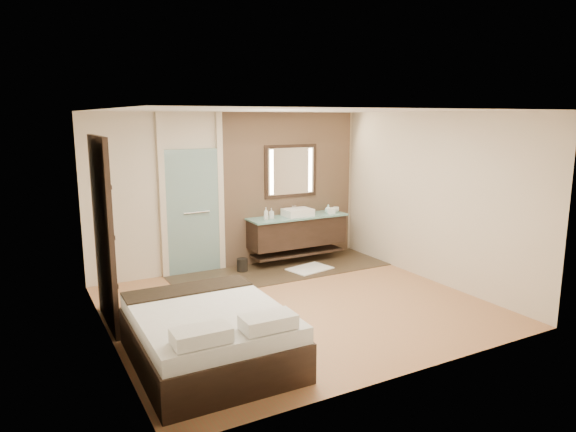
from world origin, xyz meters
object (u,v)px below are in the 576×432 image
vanity (297,231)px  bed (210,335)px  waste_bin (242,265)px  mirror_unit (291,171)px

vanity → bed: size_ratio=0.95×
bed → waste_bin: (1.63, 2.85, -0.19)m
mirror_unit → bed: 4.40m
vanity → mirror_unit: size_ratio=1.75×
waste_bin → mirror_unit: bearing=15.3°
vanity → mirror_unit: (0.00, 0.24, 1.07)m
vanity → waste_bin: bearing=-176.5°
waste_bin → vanity: bearing=3.5°
mirror_unit → waste_bin: (-1.12, -0.31, -1.53)m
vanity → bed: (-2.75, -2.92, -0.27)m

